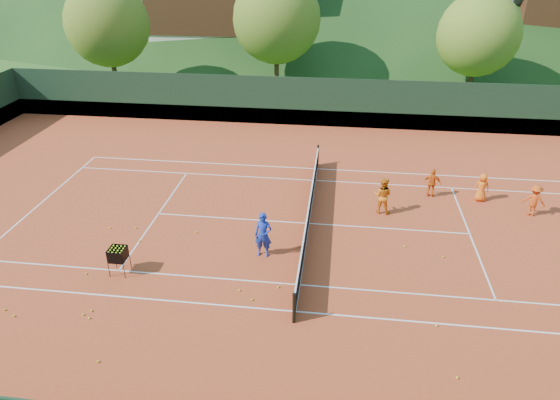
# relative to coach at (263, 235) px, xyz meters

# --- Properties ---
(ground) EXTENTS (400.00, 400.00, 0.00)m
(ground) POSITION_rel_coach_xyz_m (1.48, 2.50, -0.89)
(ground) COLOR #2A4F18
(ground) RESTS_ON ground
(clay_court) EXTENTS (40.00, 24.00, 0.02)m
(clay_court) POSITION_rel_coach_xyz_m (1.48, 2.50, -0.88)
(clay_court) COLOR #AE3C1C
(clay_court) RESTS_ON ground
(coach) EXTENTS (0.66, 0.45, 1.74)m
(coach) POSITION_rel_coach_xyz_m (0.00, 0.00, 0.00)
(coach) COLOR #182EA0
(coach) RESTS_ON clay_court
(student_a) EXTENTS (0.90, 0.78, 1.59)m
(student_a) POSITION_rel_coach_xyz_m (4.48, 3.84, -0.08)
(student_a) COLOR orange
(student_a) RESTS_ON clay_court
(student_b) EXTENTS (0.84, 0.49, 1.34)m
(student_b) POSITION_rel_coach_xyz_m (6.76, 5.62, -0.20)
(student_b) COLOR orange
(student_b) RESTS_ON clay_court
(student_c) EXTENTS (0.64, 0.42, 1.30)m
(student_c) POSITION_rel_coach_xyz_m (8.89, 5.49, -0.22)
(student_c) COLOR orange
(student_c) RESTS_ON clay_court
(student_d) EXTENTS (1.01, 0.76, 1.39)m
(student_d) POSITION_rel_coach_xyz_m (10.74, 4.41, -0.18)
(student_d) COLOR #D34912
(student_d) RESTS_ON clay_court
(tennis_ball_0) EXTENTS (0.07, 0.07, 0.07)m
(tennis_ball_0) POSITION_rel_coach_xyz_m (0.80, -1.87, -0.84)
(tennis_ball_0) COLOR yellow
(tennis_ball_0) RESTS_ON clay_court
(tennis_ball_1) EXTENTS (0.07, 0.07, 0.07)m
(tennis_ball_1) POSITION_rel_coach_xyz_m (-0.47, -2.21, -0.84)
(tennis_ball_1) COLOR yellow
(tennis_ball_1) RESTS_ON clay_court
(tennis_ball_2) EXTENTS (0.07, 0.07, 0.07)m
(tennis_ball_2) POSITION_rel_coach_xyz_m (-4.89, 0.27, -0.84)
(tennis_ball_2) COLOR yellow
(tennis_ball_2) RESTS_ON clay_court
(tennis_ball_5) EXTENTS (0.07, 0.07, 0.07)m
(tennis_ball_5) POSITION_rel_coach_xyz_m (6.58, 0.68, -0.84)
(tennis_ball_5) COLOR yellow
(tennis_ball_5) RESTS_ON clay_court
(tennis_ball_6) EXTENTS (0.07, 0.07, 0.07)m
(tennis_ball_6) POSITION_rel_coach_xyz_m (1.46, -1.15, -0.84)
(tennis_ball_6) COLOR yellow
(tennis_ball_6) RESTS_ON clay_court
(tennis_ball_7) EXTENTS (0.07, 0.07, 0.07)m
(tennis_ball_7) POSITION_rel_coach_xyz_m (-3.72, -5.79, -0.84)
(tennis_ball_7) COLOR yellow
(tennis_ball_7) RESTS_ON clay_court
(tennis_ball_8) EXTENTS (0.07, 0.07, 0.07)m
(tennis_ball_8) POSITION_rel_coach_xyz_m (-4.87, -3.79, -0.84)
(tennis_ball_8) COLOR yellow
(tennis_ball_8) RESTS_ON clay_court
(tennis_ball_9) EXTENTS (0.07, 0.07, 0.07)m
(tennis_ball_9) POSITION_rel_coach_xyz_m (6.03, -5.11, -0.84)
(tennis_ball_9) COLOR yellow
(tennis_ball_9) RESTS_ON clay_court
(tennis_ball_10) EXTENTS (0.07, 0.07, 0.07)m
(tennis_ball_10) POSITION_rel_coach_xyz_m (-2.89, 1.19, -0.84)
(tennis_ball_10) COLOR yellow
(tennis_ball_10) RESTS_ON clay_court
(tennis_ball_11) EXTENTS (0.07, 0.07, 0.07)m
(tennis_ball_11) POSITION_rel_coach_xyz_m (-6.45, 1.07, -0.84)
(tennis_ball_11) COLOR yellow
(tennis_ball_11) RESTS_ON clay_court
(tennis_ball_12) EXTENTS (0.07, 0.07, 0.07)m
(tennis_ball_12) POSITION_rel_coach_xyz_m (5.23, 1.21, -0.84)
(tennis_ball_12) COLOR yellow
(tennis_ball_12) RESTS_ON clay_court
(tennis_ball_14) EXTENTS (0.07, 0.07, 0.07)m
(tennis_ball_14) POSITION_rel_coach_xyz_m (0.03, -2.63, -0.84)
(tennis_ball_14) COLOR yellow
(tennis_ball_14) RESTS_ON clay_court
(tennis_ball_15) EXTENTS (0.07, 0.07, 0.07)m
(tennis_ball_15) POSITION_rel_coach_xyz_m (-5.04, -4.01, -0.84)
(tennis_ball_15) COLOR yellow
(tennis_ball_15) RESTS_ON clay_court
(tennis_ball_16) EXTENTS (0.07, 0.07, 0.07)m
(tennis_ball_16) POSITION_rel_coach_xyz_m (-7.15, -4.33, -0.84)
(tennis_ball_16) COLOR yellow
(tennis_ball_16) RESTS_ON clay_court
(tennis_ball_17) EXTENTS (0.07, 0.07, 0.07)m
(tennis_ball_17) POSITION_rel_coach_xyz_m (5.78, -3.13, -0.84)
(tennis_ball_17) COLOR yellow
(tennis_ball_17) RESTS_ON clay_court
(tennis_ball_19) EXTENTS (0.07, 0.07, 0.07)m
(tennis_ball_19) POSITION_rel_coach_xyz_m (-5.95, -1.98, -0.84)
(tennis_ball_19) COLOR yellow
(tennis_ball_19) RESTS_ON clay_court
(tennis_ball_20) EXTENTS (0.07, 0.07, 0.07)m
(tennis_ball_20) POSITION_rel_coach_xyz_m (-5.40, 1.21, -0.84)
(tennis_ball_20) COLOR yellow
(tennis_ball_20) RESTS_ON clay_court
(tennis_ball_21) EXTENTS (0.07, 0.07, 0.07)m
(tennis_ball_21) POSITION_rel_coach_xyz_m (-7.61, -4.10, -0.84)
(tennis_ball_21) COLOR yellow
(tennis_ball_21) RESTS_ON clay_court
(tennis_ball_22) EXTENTS (0.07, 0.07, 0.07)m
(tennis_ball_22) POSITION_rel_coach_xyz_m (-4.79, -4.13, -0.84)
(tennis_ball_22) COLOR yellow
(tennis_ball_22) RESTS_ON clay_court
(court_lines) EXTENTS (23.83, 11.03, 0.00)m
(court_lines) POSITION_rel_coach_xyz_m (1.48, 2.50, -0.87)
(court_lines) COLOR white
(court_lines) RESTS_ON clay_court
(tennis_net) EXTENTS (0.10, 12.07, 1.10)m
(tennis_net) POSITION_rel_coach_xyz_m (1.48, 2.50, -0.37)
(tennis_net) COLOR black
(tennis_net) RESTS_ON clay_court
(perimeter_fence) EXTENTS (40.40, 24.24, 3.00)m
(perimeter_fence) POSITION_rel_coach_xyz_m (1.48, 2.50, 0.38)
(perimeter_fence) COLOR black
(perimeter_fence) RESTS_ON clay_court
(ball_hopper) EXTENTS (0.57, 0.57, 1.00)m
(ball_hopper) POSITION_rel_coach_xyz_m (-4.80, -1.71, -0.12)
(ball_hopper) COLOR black
(ball_hopper) RESTS_ON clay_court
(chalet_mid) EXTENTS (12.65, 8.82, 11.45)m
(chalet_mid) POSITION_rel_coach_xyz_m (7.48, 36.50, 4.10)
(chalet_mid) COLOR beige
(chalet_mid) RESTS_ON ground
(tree_a) EXTENTS (6.00, 6.00, 7.88)m
(tree_a) POSITION_rel_coach_xyz_m (-14.52, 20.50, 3.98)
(tree_a) COLOR #3D2618
(tree_a) RESTS_ON ground
(tree_b) EXTENTS (6.40, 6.40, 8.40)m
(tree_b) POSITION_rel_coach_xyz_m (-2.52, 22.50, 4.30)
(tree_b) COLOR #402919
(tree_b) RESTS_ON ground
(tree_c) EXTENTS (5.60, 5.60, 7.35)m
(tree_c) POSITION_rel_coach_xyz_m (11.48, 21.50, 3.65)
(tree_c) COLOR #3C2618
(tree_c) RESTS_ON ground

